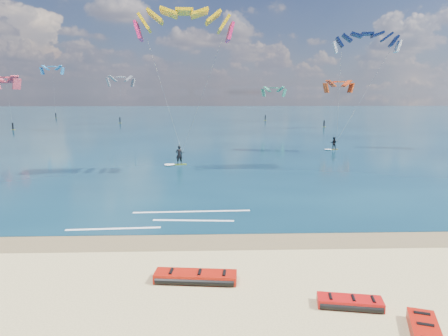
# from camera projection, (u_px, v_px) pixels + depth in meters

# --- Properties ---
(ground) EXTENTS (320.00, 320.00, 0.00)m
(ground) POSITION_uv_depth(u_px,v_px,m) (186.00, 146.00, 56.46)
(ground) COLOR tan
(ground) RESTS_ON ground
(wet_sand_strip) EXTENTS (320.00, 2.40, 0.01)m
(wet_sand_strip) POSITION_uv_depth(u_px,v_px,m) (141.00, 242.00, 20.13)
(wet_sand_strip) COLOR brown
(wet_sand_strip) RESTS_ON ground
(sea) EXTENTS (320.00, 200.00, 0.04)m
(sea) POSITION_uv_depth(u_px,v_px,m) (199.00, 118.00, 119.30)
(sea) COLOR #0A2637
(sea) RESTS_ON ground
(packed_kite_left) EXTENTS (3.62, 1.58, 0.45)m
(packed_kite_left) POSITION_uv_depth(u_px,v_px,m) (196.00, 281.00, 16.00)
(packed_kite_left) COLOR red
(packed_kite_left) RESTS_ON ground
(packed_kite_mid) EXTENTS (2.58, 1.46, 0.38)m
(packed_kite_mid) POSITION_uv_depth(u_px,v_px,m) (350.00, 307.00, 14.10)
(packed_kite_mid) COLOR red
(packed_kite_mid) RESTS_ON ground
(kitesurfer_main) EXTENTS (8.35, 7.67, 15.78)m
(kitesurfer_main) POSITION_uv_depth(u_px,v_px,m) (182.00, 82.00, 36.89)
(kitesurfer_main) COLOR #95C417
(kitesurfer_main) RESTS_ON sea
(kitesurfer_far) EXTENTS (9.02, 5.29, 15.79)m
(kitesurfer_far) POSITION_uv_depth(u_px,v_px,m) (351.00, 85.00, 49.35)
(kitesurfer_far) COLOR yellow
(kitesurfer_far) RESTS_ON sea
(shoreline_foam) EXTENTS (10.48, 3.61, 0.01)m
(shoreline_foam) POSITION_uv_depth(u_px,v_px,m) (171.00, 219.00, 23.77)
(shoreline_foam) COLOR white
(shoreline_foam) RESTS_ON ground
(distant_kites) EXTENTS (76.45, 41.33, 14.53)m
(distant_kites) POSITION_uv_depth(u_px,v_px,m) (142.00, 100.00, 94.42)
(distant_kites) COLOR #308563
(distant_kites) RESTS_ON ground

